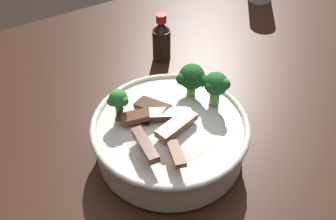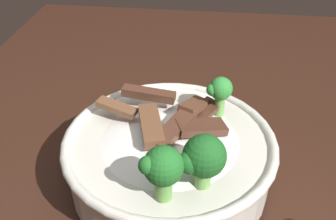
{
  "view_description": "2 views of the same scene",
  "coord_description": "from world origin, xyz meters",
  "views": [
    {
      "loc": [
        0.3,
        0.45,
        1.33
      ],
      "look_at": [
        0.06,
        0.06,
        0.9
      ],
      "focal_mm": 41.26,
      "sensor_mm": 36.0,
      "label": 1
    },
    {
      "loc": [
        -0.29,
        0.03,
        1.19
      ],
      "look_at": [
        0.11,
        0.08,
        0.9
      ],
      "focal_mm": 41.42,
      "sensor_mm": 36.0,
      "label": 2
    }
  ],
  "objects": [
    {
      "name": "rice_bowl",
      "position": [
        0.07,
        0.07,
        0.86
      ],
      "size": [
        0.26,
        0.26,
        0.13
      ],
      "color": "silver",
      "rests_on": "dining_table"
    }
  ]
}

